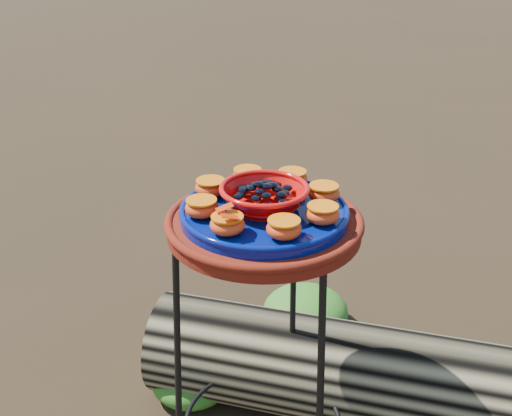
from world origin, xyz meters
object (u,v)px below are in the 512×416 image
at_px(terracotta_saucer, 264,226).
at_px(driftwood_log, 429,388).
at_px(red_bowl, 264,198).
at_px(plant_stand, 263,359).
at_px(cobalt_plate, 264,214).

relative_size(terracotta_saucer, driftwood_log, 0.27).
bearing_deg(driftwood_log, red_bowl, -141.55).
distance_m(plant_stand, red_bowl, 0.43).
height_order(cobalt_plate, red_bowl, red_bowl).
bearing_deg(terracotta_saucer, plant_stand, 0.00).
bearing_deg(terracotta_saucer, driftwood_log, 38.45).
distance_m(red_bowl, driftwood_log, 0.79).
bearing_deg(terracotta_saucer, red_bowl, 0.00).
relative_size(cobalt_plate, red_bowl, 2.00).
bearing_deg(driftwood_log, plant_stand, -141.55).
bearing_deg(red_bowl, driftwood_log, 38.45).
xyz_separation_m(terracotta_saucer, driftwood_log, (0.37, 0.30, -0.57)).
distance_m(plant_stand, cobalt_plate, 0.40).
bearing_deg(cobalt_plate, plant_stand, 0.00).
relative_size(red_bowl, driftwood_log, 0.11).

